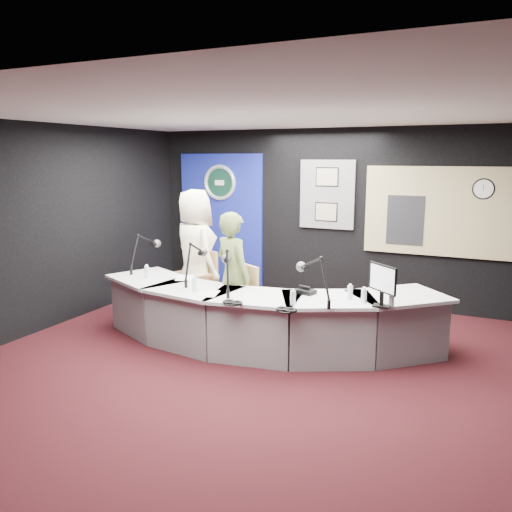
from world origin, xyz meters
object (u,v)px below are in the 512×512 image
at_px(armchair_right, 233,299).
at_px(person_woman, 233,276).
at_px(broadcast_desk, 258,317).
at_px(armchair_left, 196,282).
at_px(person_man, 195,253).

relative_size(armchair_right, person_woman, 0.63).
bearing_deg(person_woman, armchair_right, -0.00).
xyz_separation_m(broadcast_desk, armchair_left, (-1.41, 0.82, 0.13)).
bearing_deg(broadcast_desk, armchair_left, 149.82).
relative_size(armchair_left, person_man, 0.54).
distance_m(armchair_left, armchair_right, 1.20).
distance_m(broadcast_desk, person_man, 1.73).
bearing_deg(person_man, broadcast_desk, -178.67).
distance_m(armchair_right, person_woman, 0.31).
relative_size(armchair_left, armchair_right, 0.96).
height_order(broadcast_desk, armchair_right, armchair_right).
xyz_separation_m(armchair_right, person_woman, (0.00, 0.00, 0.31)).
relative_size(broadcast_desk, armchair_right, 4.29).
height_order(armchair_left, person_woman, person_woman).
height_order(broadcast_desk, person_woman, person_woman).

